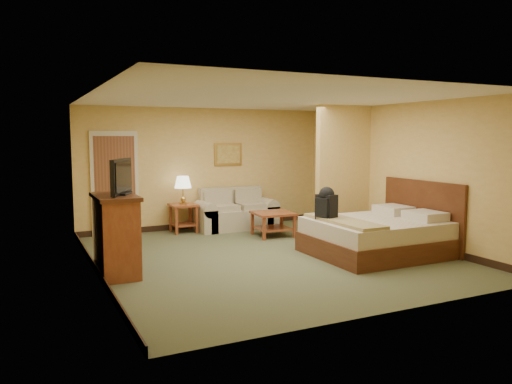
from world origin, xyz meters
TOP-DOWN VIEW (x-y plane):
  - floor at (0.00, 0.00)m, footprint 6.00×6.00m
  - ceiling at (0.00, 0.00)m, footprint 6.00×6.00m
  - back_wall at (0.00, 3.00)m, footprint 5.50×0.02m
  - left_wall at (-2.75, 0.00)m, footprint 0.02×6.00m
  - right_wall at (2.75, 0.00)m, footprint 0.02×6.00m
  - partition at (2.15, 0.93)m, footprint 1.20×0.15m
  - door at (-1.95, 2.96)m, footprint 0.94×0.16m
  - baseboard at (0.00, 2.99)m, footprint 5.50×0.02m
  - loveseat at (0.52, 2.57)m, footprint 1.74×0.81m
  - side_table at (-0.63, 2.65)m, footprint 0.54×0.54m
  - table_lamp at (-0.63, 2.65)m, footprint 0.35×0.35m
  - coffee_table at (0.86, 1.47)m, footprint 0.82×0.82m
  - wall_picture at (0.52, 2.97)m, footprint 0.65×0.04m
  - dresser at (-2.48, -0.05)m, footprint 0.57×1.09m
  - tv at (-2.37, -0.05)m, footprint 0.44×0.77m
  - bed at (1.81, -0.68)m, footprint 2.22×1.89m
  - backpack at (0.92, -0.35)m, footprint 0.30×0.37m

SIDE VIEW (x-z plane):
  - floor at x=0.00m, z-range 0.00..0.00m
  - baseboard at x=0.00m, z-range 0.00..0.12m
  - loveseat at x=0.52m, z-range -0.15..0.73m
  - bed at x=1.81m, z-range -0.28..0.94m
  - coffee_table at x=0.86m, z-range 0.11..0.59m
  - side_table at x=-0.63m, z-range 0.09..0.69m
  - dresser at x=-2.48m, z-range 0.01..1.17m
  - backpack at x=0.92m, z-range 0.61..1.17m
  - door at x=-1.95m, z-range -0.02..2.08m
  - table_lamp at x=-0.63m, z-range 0.74..1.33m
  - back_wall at x=0.00m, z-range 0.00..2.60m
  - left_wall at x=-2.75m, z-range 0.00..2.60m
  - right_wall at x=2.75m, z-range 0.00..2.60m
  - partition at x=2.15m, z-range 0.00..2.60m
  - tv at x=-2.37m, z-range 1.14..1.66m
  - wall_picture at x=0.52m, z-range 1.35..1.85m
  - ceiling at x=0.00m, z-range 2.60..2.60m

